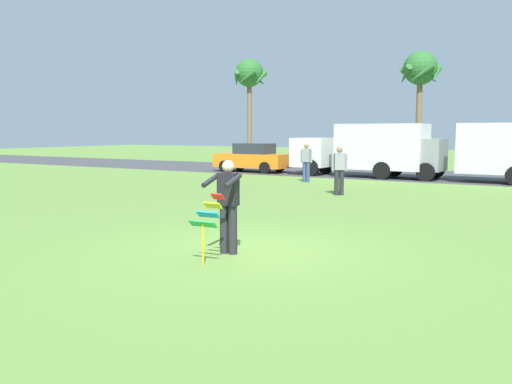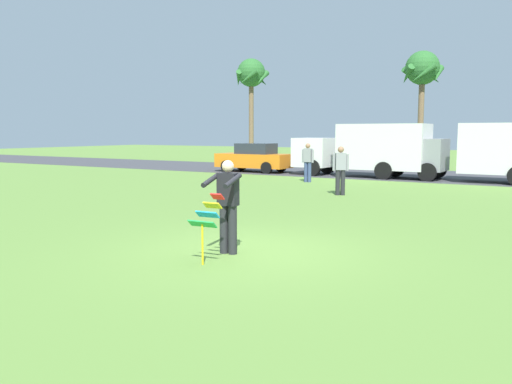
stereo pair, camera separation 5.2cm
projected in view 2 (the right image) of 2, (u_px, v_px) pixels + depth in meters
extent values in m
plane|color=olive|center=(248.00, 251.00, 9.99)|extent=(120.00, 120.00, 0.00)
cube|color=#424247|center=(450.00, 176.00, 26.54)|extent=(120.00, 8.00, 0.01)
cylinder|color=#26262B|center=(233.00, 230.00, 9.70)|extent=(0.16, 0.16, 0.90)
cylinder|color=#26262B|center=(224.00, 229.00, 9.77)|extent=(0.16, 0.16, 0.90)
cube|color=black|center=(228.00, 189.00, 9.65)|extent=(0.38, 0.26, 0.60)
sphere|color=beige|center=(228.00, 166.00, 9.60)|extent=(0.22, 0.22, 0.22)
cylinder|color=black|center=(233.00, 181.00, 9.31)|extent=(0.16, 0.59, 0.24)
cylinder|color=black|center=(211.00, 180.00, 9.49)|extent=(0.16, 0.59, 0.24)
cube|color=red|center=(217.00, 196.00, 9.26)|extent=(0.23, 0.15, 0.12)
cube|color=yellow|center=(212.00, 205.00, 9.13)|extent=(0.33, 0.16, 0.12)
cube|color=#1E99D8|center=(207.00, 214.00, 9.00)|extent=(0.42, 0.16, 0.12)
cube|color=green|center=(202.00, 224.00, 8.87)|extent=(0.52, 0.17, 0.12)
cylinder|color=yellow|center=(203.00, 244.00, 8.91)|extent=(0.04, 0.04, 0.70)
cube|color=orange|center=(254.00, 161.00, 29.56)|extent=(4.20, 1.70, 0.76)
cube|color=#282D38|center=(256.00, 149.00, 29.41)|extent=(2.02, 1.39, 0.60)
cylinder|color=black|center=(226.00, 166.00, 29.57)|extent=(0.64, 0.22, 0.64)
cylinder|color=black|center=(242.00, 165.00, 30.95)|extent=(0.64, 0.22, 0.64)
cylinder|color=black|center=(267.00, 168.00, 28.25)|extent=(0.64, 0.22, 0.64)
cylinder|color=black|center=(281.00, 166.00, 29.63)|extent=(0.64, 0.22, 0.64)
cube|color=silver|center=(314.00, 152.00, 27.68)|extent=(1.84, 1.94, 1.50)
cube|color=silver|center=(383.00, 147.00, 25.69)|extent=(4.24, 2.08, 2.20)
cylinder|color=black|center=(313.00, 168.00, 26.80)|extent=(0.85, 0.30, 0.84)
cylinder|color=black|center=(328.00, 166.00, 28.36)|extent=(0.85, 0.30, 0.84)
cylinder|color=black|center=(384.00, 171.00, 24.86)|extent=(0.85, 0.30, 0.84)
cylinder|color=black|center=(396.00, 168.00, 26.41)|extent=(0.85, 0.30, 0.84)
cube|color=gray|center=(426.00, 155.00, 24.79)|extent=(1.84, 1.94, 1.50)
cylinder|color=black|center=(427.00, 172.00, 23.91)|extent=(0.85, 0.30, 0.84)
cylinder|color=black|center=(437.00, 170.00, 25.46)|extent=(0.85, 0.30, 0.84)
cylinder|color=brown|center=(251.00, 119.00, 39.94)|extent=(0.36, 0.36, 6.44)
sphere|color=#2D6B2D|center=(251.00, 73.00, 39.56)|extent=(2.10, 2.10, 2.10)
cone|color=#2D6B2D|center=(262.00, 78.00, 39.12)|extent=(0.44, 1.56, 1.28)
cone|color=#2D6B2D|center=(261.00, 80.00, 40.23)|extent=(1.62, 0.90, 1.28)
cone|color=#2D6B2D|center=(246.00, 80.00, 40.47)|extent=(1.27, 1.52, 1.28)
cone|color=#2D6B2D|center=(239.00, 79.00, 39.52)|extent=(1.27, 1.52, 1.28)
cone|color=#2D6B2D|center=(248.00, 78.00, 38.69)|extent=(1.62, 0.90, 1.28)
cylinder|color=brown|center=(421.00, 120.00, 33.26)|extent=(0.36, 0.36, 6.00)
sphere|color=#2D6B2D|center=(422.00, 68.00, 32.89)|extent=(2.10, 2.10, 2.10)
cone|color=#2D6B2D|center=(438.00, 74.00, 32.46)|extent=(0.44, 1.56, 1.28)
cone|color=#2D6B2D|center=(430.00, 76.00, 33.57)|extent=(1.62, 0.90, 1.28)
cone|color=#2D6B2D|center=(412.00, 77.00, 33.81)|extent=(1.27, 1.52, 1.28)
cone|color=#2D6B2D|center=(407.00, 75.00, 32.86)|extent=(1.27, 1.52, 1.28)
cone|color=#2D6B2D|center=(424.00, 74.00, 32.02)|extent=(1.62, 0.90, 1.28)
cylinder|color=#384772|center=(309.00, 172.00, 23.56)|extent=(0.16, 0.16, 0.90)
cylinder|color=#384772|center=(306.00, 172.00, 23.66)|extent=(0.16, 0.16, 0.90)
cube|color=gray|center=(308.00, 155.00, 23.53)|extent=(0.36, 0.23, 0.60)
sphere|color=#9E7051|center=(308.00, 146.00, 23.48)|extent=(0.22, 0.22, 0.22)
cylinder|color=gray|center=(313.00, 156.00, 23.40)|extent=(0.09, 0.09, 0.58)
cylinder|color=gray|center=(303.00, 156.00, 23.65)|extent=(0.09, 0.09, 0.58)
cylinder|color=#26262B|center=(338.00, 183.00, 18.73)|extent=(0.16, 0.16, 0.90)
cylinder|color=#26262B|center=(343.00, 183.00, 18.73)|extent=(0.16, 0.16, 0.90)
cube|color=gray|center=(341.00, 161.00, 18.64)|extent=(0.42, 0.38, 0.60)
sphere|color=#9E7051|center=(341.00, 150.00, 18.60)|extent=(0.22, 0.22, 0.22)
cylinder|color=gray|center=(334.00, 162.00, 18.64)|extent=(0.09, 0.09, 0.58)
cylinder|color=gray|center=(347.00, 162.00, 18.65)|extent=(0.09, 0.09, 0.58)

